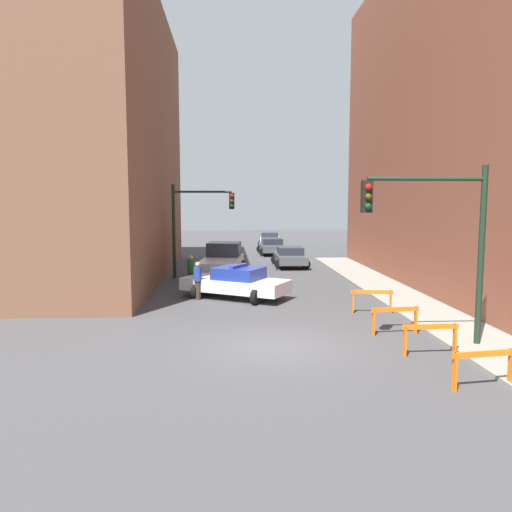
{
  "coord_description": "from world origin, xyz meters",
  "views": [
    {
      "loc": [
        -1.42,
        -14.36,
        4.3
      ],
      "look_at": [
        -0.21,
        7.16,
        1.91
      ],
      "focal_mm": 35.0,
      "sensor_mm": 36.0,
      "label": 1
    }
  ],
  "objects_px": {
    "pedestrian_crossing": "(198,280)",
    "parked_car_mid": "(272,246)",
    "traffic_light_near": "(443,228)",
    "police_car": "(236,282)",
    "barrier_front": "(483,363)",
    "barrier_corner": "(372,298)",
    "traffic_light_far": "(194,217)",
    "parked_car_near": "(290,256)",
    "parked_car_far": "(270,239)",
    "pedestrian_corner": "(191,272)",
    "barrier_back": "(395,316)",
    "white_truck": "(222,261)",
    "barrier_mid": "(430,334)"
  },
  "relations": [
    {
      "from": "traffic_light_far",
      "to": "barrier_front",
      "type": "relative_size",
      "value": 3.27
    },
    {
      "from": "barrier_mid",
      "to": "barrier_front",
      "type": "bearing_deg",
      "value": -84.87
    },
    {
      "from": "barrier_front",
      "to": "barrier_corner",
      "type": "height_order",
      "value": "same"
    },
    {
      "from": "traffic_light_near",
      "to": "traffic_light_far",
      "type": "bearing_deg",
      "value": 120.34
    },
    {
      "from": "barrier_front",
      "to": "white_truck",
      "type": "bearing_deg",
      "value": 109.46
    },
    {
      "from": "parked_car_mid",
      "to": "barrier_corner",
      "type": "relative_size",
      "value": 2.72
    },
    {
      "from": "barrier_back",
      "to": "pedestrian_crossing",
      "type": "bearing_deg",
      "value": 137.15
    },
    {
      "from": "barrier_mid",
      "to": "white_truck",
      "type": "bearing_deg",
      "value": 111.66
    },
    {
      "from": "pedestrian_crossing",
      "to": "barrier_mid",
      "type": "bearing_deg",
      "value": 99.24
    },
    {
      "from": "parked_car_mid",
      "to": "parked_car_far",
      "type": "bearing_deg",
      "value": 85.12
    },
    {
      "from": "pedestrian_crossing",
      "to": "barrier_corner",
      "type": "height_order",
      "value": "pedestrian_crossing"
    },
    {
      "from": "barrier_back",
      "to": "barrier_corner",
      "type": "distance_m",
      "value": 3.08
    },
    {
      "from": "parked_car_mid",
      "to": "pedestrian_crossing",
      "type": "height_order",
      "value": "pedestrian_crossing"
    },
    {
      "from": "pedestrian_corner",
      "to": "barrier_mid",
      "type": "xyz_separation_m",
      "value": [
        7.4,
        -11.05,
        -0.24
      ]
    },
    {
      "from": "barrier_mid",
      "to": "barrier_corner",
      "type": "relative_size",
      "value": 1.0
    },
    {
      "from": "pedestrian_crossing",
      "to": "parked_car_near",
      "type": "bearing_deg",
      "value": -146.94
    },
    {
      "from": "white_truck",
      "to": "barrier_back",
      "type": "height_order",
      "value": "white_truck"
    },
    {
      "from": "pedestrian_corner",
      "to": "police_car",
      "type": "bearing_deg",
      "value": 177.58
    },
    {
      "from": "pedestrian_corner",
      "to": "barrier_front",
      "type": "xyz_separation_m",
      "value": [
        7.62,
        -13.53,
        -0.24
      ]
    },
    {
      "from": "pedestrian_crossing",
      "to": "parked_car_mid",
      "type": "bearing_deg",
      "value": -135.05
    },
    {
      "from": "white_truck",
      "to": "barrier_mid",
      "type": "bearing_deg",
      "value": -60.94
    },
    {
      "from": "barrier_back",
      "to": "parked_car_near",
      "type": "bearing_deg",
      "value": 94.37
    },
    {
      "from": "parked_car_mid",
      "to": "barrier_back",
      "type": "relative_size",
      "value": 2.72
    },
    {
      "from": "parked_car_near",
      "to": "pedestrian_corner",
      "type": "bearing_deg",
      "value": -126.14
    },
    {
      "from": "pedestrian_crossing",
      "to": "traffic_light_far",
      "type": "bearing_deg",
      "value": -114.96
    },
    {
      "from": "parked_car_far",
      "to": "traffic_light_far",
      "type": "bearing_deg",
      "value": -101.11
    },
    {
      "from": "traffic_light_far",
      "to": "pedestrian_corner",
      "type": "xyz_separation_m",
      "value": [
        0.07,
        -3.41,
        -2.54
      ]
    },
    {
      "from": "parked_car_mid",
      "to": "pedestrian_corner",
      "type": "distance_m",
      "value": 16.57
    },
    {
      "from": "parked_car_mid",
      "to": "barrier_corner",
      "type": "xyz_separation_m",
      "value": [
        1.96,
        -21.42,
        -0.06
      ]
    },
    {
      "from": "barrier_mid",
      "to": "parked_car_far",
      "type": "bearing_deg",
      "value": 92.68
    },
    {
      "from": "barrier_front",
      "to": "police_car",
      "type": "bearing_deg",
      "value": 116.41
    },
    {
      "from": "traffic_light_near",
      "to": "barrier_corner",
      "type": "xyz_separation_m",
      "value": [
        -0.66,
        4.57,
        -2.91
      ]
    },
    {
      "from": "traffic_light_far",
      "to": "police_car",
      "type": "bearing_deg",
      "value": -69.41
    },
    {
      "from": "police_car",
      "to": "parked_car_near",
      "type": "distance_m",
      "value": 11.2
    },
    {
      "from": "police_car",
      "to": "barrier_back",
      "type": "relative_size",
      "value": 3.13
    },
    {
      "from": "parked_car_mid",
      "to": "traffic_light_near",
      "type": "bearing_deg",
      "value": -85.47
    },
    {
      "from": "parked_car_mid",
      "to": "barrier_front",
      "type": "relative_size",
      "value": 2.73
    },
    {
      "from": "police_car",
      "to": "parked_car_far",
      "type": "relative_size",
      "value": 1.12
    },
    {
      "from": "parked_car_mid",
      "to": "pedestrian_crossing",
      "type": "distance_m",
      "value": 18.94
    },
    {
      "from": "parked_car_mid",
      "to": "pedestrian_corner",
      "type": "height_order",
      "value": "pedestrian_corner"
    },
    {
      "from": "traffic_light_near",
      "to": "police_car",
      "type": "height_order",
      "value": "traffic_light_near"
    },
    {
      "from": "parked_car_near",
      "to": "barrier_corner",
      "type": "relative_size",
      "value": 2.7
    },
    {
      "from": "white_truck",
      "to": "barrier_corner",
      "type": "distance_m",
      "value": 11.26
    },
    {
      "from": "traffic_light_near",
      "to": "traffic_light_far",
      "type": "distance_m",
      "value": 15.9
    },
    {
      "from": "parked_car_near",
      "to": "parked_car_far",
      "type": "relative_size",
      "value": 0.97
    },
    {
      "from": "traffic_light_near",
      "to": "parked_car_near",
      "type": "xyz_separation_m",
      "value": [
        -2.09,
        18.38,
        -2.86
      ]
    },
    {
      "from": "police_car",
      "to": "barrier_front",
      "type": "xyz_separation_m",
      "value": [
        5.48,
        -11.02,
        -0.11
      ]
    },
    {
      "from": "traffic_light_near",
      "to": "parked_car_mid",
      "type": "bearing_deg",
      "value": 95.75
    },
    {
      "from": "parked_car_near",
      "to": "barrier_corner",
      "type": "xyz_separation_m",
      "value": [
        1.43,
        -13.8,
        -0.06
      ]
    },
    {
      "from": "barrier_front",
      "to": "barrier_back",
      "type": "xyz_separation_m",
      "value": [
        -0.47,
        4.71,
        0.0
      ]
    }
  ]
}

